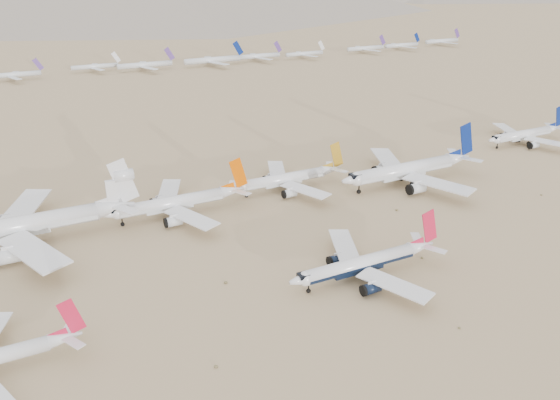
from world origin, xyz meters
name	(u,v)px	position (x,y,z in m)	size (l,w,h in m)	color
ground	(353,282)	(0.00, 0.00, 0.00)	(7000.00, 7000.00, 0.00)	#998159
main_airliner	(366,263)	(4.35, 0.82, 4.28)	(44.15, 43.12, 15.58)	silver
row2_navy_widebody	(410,169)	(57.64, 49.11, 5.71)	(57.53, 56.25, 20.47)	silver
row2_gold_tail	(289,178)	(14.17, 64.22, 4.33)	(43.48, 42.52, 15.48)	silver
row2_orange_tail	(178,202)	(-29.08, 60.77, 4.69)	(46.83, 45.81, 16.70)	silver
row2_white_trijet	(28,224)	(-74.29, 61.22, 6.48)	(63.17, 61.74, 22.39)	silver
row2_blue_far	(526,134)	(137.42, 64.38, 4.38)	(44.27, 43.28, 15.73)	silver
distant_storage_row	(146,65)	(25.78, 324.00, 4.45)	(634.88, 58.04, 16.10)	silver
desert_scrub	(445,331)	(6.88, -27.19, 0.29)	(261.14, 121.67, 0.63)	brown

